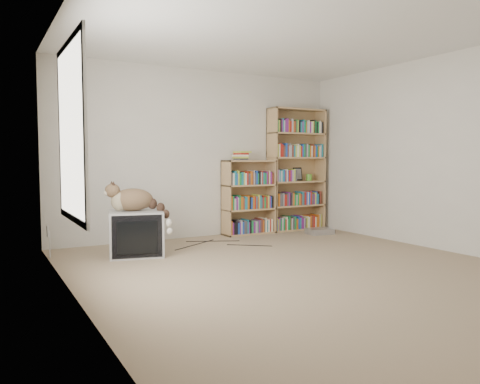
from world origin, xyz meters
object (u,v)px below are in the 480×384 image
bookcase_short (248,200)px  dvd_player (320,231)px  cat (138,203)px  bookcase_tall (296,173)px  crt_tv (136,233)px

bookcase_short → dvd_player: (0.96, -0.57, -0.48)m
cat → bookcase_short: bearing=23.5°
bookcase_tall → cat: bearing=-164.8°
bookcase_tall → dvd_player: 1.06m
bookcase_tall → bookcase_short: bearing=-179.9°
cat → bookcase_tall: bookcase_tall is taller
bookcase_short → crt_tv: bearing=-159.6°
crt_tv → cat: 0.38m
bookcase_tall → dvd_player: bookcase_tall is taller
bookcase_tall → crt_tv: bearing=-165.6°
cat → dvd_player: cat is taller
bookcase_tall → bookcase_short: 1.00m
crt_tv → bookcase_short: (2.02, 0.75, 0.26)m
crt_tv → dvd_player: bearing=17.4°
cat → bookcase_tall: size_ratio=0.37×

